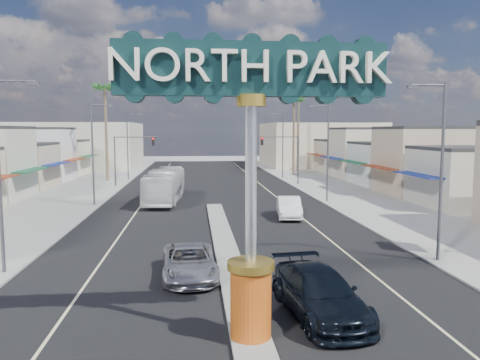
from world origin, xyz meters
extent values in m
plane|color=gray|center=(0.00, 30.00, 0.00)|extent=(160.00, 160.00, 0.00)
cube|color=black|center=(0.00, 30.00, 0.01)|extent=(20.00, 120.00, 0.01)
cube|color=gray|center=(0.00, 14.00, 0.08)|extent=(1.30, 30.00, 0.16)
cube|color=gray|center=(-14.00, 30.00, 0.06)|extent=(8.00, 120.00, 0.12)
cube|color=gray|center=(14.00, 30.00, 0.06)|extent=(8.00, 120.00, 0.12)
cube|color=#B7B29E|center=(24.00, 43.00, 3.00)|extent=(12.00, 42.00, 6.00)
cube|color=#B7B29E|center=(-22.00, 75.00, 4.00)|extent=(20.00, 20.00, 8.00)
cube|color=beige|center=(22.00, 75.00, 4.00)|extent=(20.00, 20.00, 8.00)
cylinder|color=#D95010|center=(0.00, 2.00, 1.26)|extent=(1.30, 1.30, 2.20)
cylinder|color=gold|center=(0.00, 2.00, 2.49)|extent=(1.50, 1.50, 0.25)
cylinder|color=#B7B7BC|center=(0.00, 2.00, 5.01)|extent=(0.36, 0.36, 4.80)
cylinder|color=gold|center=(0.00, 2.00, 7.58)|extent=(0.90, 0.90, 0.35)
cube|color=black|center=(0.00, 2.00, 8.51)|extent=(8.20, 0.50, 1.60)
cylinder|color=#47474C|center=(-11.00, 44.00, 3.00)|extent=(0.18, 0.18, 6.00)
cylinder|color=#47474C|center=(-8.50, 44.00, 5.90)|extent=(5.00, 0.12, 0.12)
cube|color=black|center=(-6.50, 44.00, 5.40)|extent=(0.32, 0.32, 1.00)
sphere|color=red|center=(-6.50, 43.82, 5.72)|extent=(0.22, 0.22, 0.22)
cylinder|color=#47474C|center=(11.00, 44.00, 3.00)|extent=(0.18, 0.18, 6.00)
cylinder|color=#47474C|center=(8.50, 44.00, 5.90)|extent=(5.00, 0.12, 0.12)
cube|color=black|center=(6.50, 44.00, 5.40)|extent=(0.32, 0.32, 1.00)
sphere|color=red|center=(6.50, 43.82, 5.72)|extent=(0.22, 0.22, 0.22)
cylinder|color=#47474C|center=(-9.70, 10.00, 8.90)|extent=(1.80, 0.10, 0.10)
cube|color=#47474C|center=(-8.90, 10.00, 8.80)|extent=(0.50, 0.22, 0.15)
cylinder|color=#47474C|center=(-10.60, 30.00, 4.50)|extent=(0.16, 0.16, 9.00)
cylinder|color=#47474C|center=(-9.70, 30.00, 8.90)|extent=(1.80, 0.10, 0.10)
cube|color=#47474C|center=(-8.90, 30.00, 8.80)|extent=(0.50, 0.22, 0.15)
cylinder|color=#47474C|center=(-10.60, 52.00, 4.50)|extent=(0.16, 0.16, 9.00)
cylinder|color=#47474C|center=(-9.70, 52.00, 8.90)|extent=(1.80, 0.10, 0.10)
cube|color=#47474C|center=(-8.90, 52.00, 8.80)|extent=(0.50, 0.22, 0.15)
cylinder|color=#47474C|center=(10.60, 10.00, 4.50)|extent=(0.16, 0.16, 9.00)
cylinder|color=#47474C|center=(9.70, 10.00, 8.90)|extent=(1.80, 0.10, 0.10)
cube|color=#47474C|center=(8.90, 10.00, 8.80)|extent=(0.50, 0.22, 0.15)
cylinder|color=#47474C|center=(10.60, 30.00, 4.50)|extent=(0.16, 0.16, 9.00)
cylinder|color=#47474C|center=(9.70, 30.00, 8.90)|extent=(1.80, 0.10, 0.10)
cube|color=#47474C|center=(8.90, 30.00, 8.80)|extent=(0.50, 0.22, 0.15)
cylinder|color=#47474C|center=(10.60, 52.00, 4.50)|extent=(0.16, 0.16, 9.00)
cylinder|color=#47474C|center=(9.70, 52.00, 8.90)|extent=(1.80, 0.10, 0.10)
cube|color=#47474C|center=(8.90, 52.00, 8.80)|extent=(0.50, 0.22, 0.15)
cylinder|color=brown|center=(-13.00, 50.00, 6.00)|extent=(0.36, 0.36, 12.00)
cylinder|color=brown|center=(13.00, 56.00, 5.50)|extent=(0.36, 0.36, 11.00)
cylinder|color=brown|center=(15.00, 62.00, 6.50)|extent=(0.36, 0.36, 13.00)
imported|color=#A2A2A7|center=(-2.00, 8.72, 0.72)|extent=(2.69, 5.33, 1.45)
imported|color=black|center=(2.72, 3.81, 0.84)|extent=(2.99, 6.01, 1.68)
imported|color=white|center=(5.50, 22.74, 0.80)|extent=(2.29, 5.05, 1.61)
imported|color=silver|center=(-4.47, 31.78, 1.55)|extent=(3.44, 11.29, 3.10)
camera|label=1|loc=(-1.75, -12.18, 6.69)|focal=35.00mm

